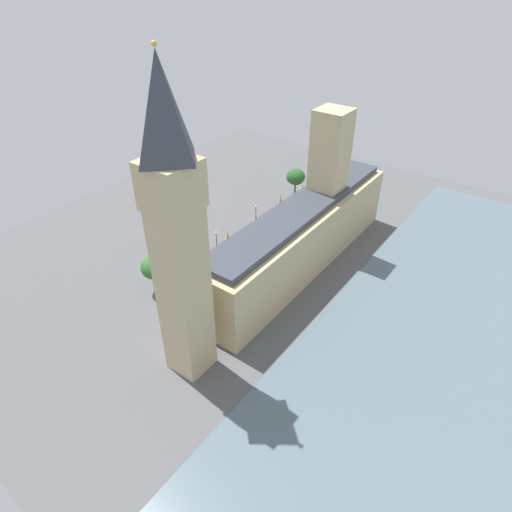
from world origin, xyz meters
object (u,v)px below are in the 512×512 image
object	(u,v)px
clock_tower	(177,234)
car_dark_green_opposite_hall	(241,258)
double_decker_bus_corner	(299,211)
parliament_building	(303,230)
plane_tree_kerbside	(155,267)
car_white_leading	(196,288)
pedestrian_by_river_gate	(289,234)
double_decker_bus_midblock	(263,231)
pedestrian_near_tower	(256,260)
street_lamp_slot_10	(256,211)
plane_tree_under_trees	(296,177)
car_blue_trailing	(229,272)
street_lamp_far_end	(216,238)

from	to	relation	value
clock_tower	car_dark_green_opposite_hall	xyz separation A→B (m)	(13.77, -33.49, -29.13)
double_decker_bus_corner	car_dark_green_opposite_hall	xyz separation A→B (m)	(0.09, 28.11, -1.75)
car_dark_green_opposite_hall	parliament_building	bearing A→B (deg)	-147.03
plane_tree_kerbside	car_white_leading	bearing A→B (deg)	-147.07
double_decker_bus_corner	pedestrian_by_river_gate	bearing A→B (deg)	-73.59
pedestrian_by_river_gate	double_decker_bus_midblock	bearing A→B (deg)	60.29
pedestrian_near_tower	street_lamp_slot_10	world-z (taller)	street_lamp_slot_10
parliament_building	clock_tower	size ratio (longest dim) A/B	1.17
pedestrian_by_river_gate	plane_tree_under_trees	bearing A→B (deg)	-47.73
double_decker_bus_corner	car_dark_green_opposite_hall	size ratio (longest dim) A/B	2.35
car_blue_trailing	plane_tree_kerbside	distance (m)	18.68
car_blue_trailing	double_decker_bus_midblock	bearing A→B (deg)	-78.71
clock_tower	street_lamp_slot_10	world-z (taller)	clock_tower
parliament_building	double_decker_bus_corner	xyz separation A→B (m)	(12.74, -19.13, -7.14)
pedestrian_near_tower	plane_tree_under_trees	bearing A→B (deg)	129.66
car_dark_green_opposite_hall	pedestrian_by_river_gate	world-z (taller)	car_dark_green_opposite_hall
parliament_building	car_dark_green_opposite_hall	bearing A→B (deg)	35.00
car_white_leading	street_lamp_far_end	size ratio (longest dim) A/B	0.66
car_blue_trailing	parliament_building	bearing A→B (deg)	-124.46
pedestrian_near_tower	street_lamp_far_end	size ratio (longest dim) A/B	0.24
clock_tower	pedestrian_by_river_gate	bearing A→B (deg)	-78.53
double_decker_bus_corner	double_decker_bus_midblock	bearing A→B (deg)	-97.60
parliament_building	double_decker_bus_corner	distance (m)	24.07
plane_tree_under_trees	street_lamp_slot_10	size ratio (longest dim) A/B	1.46
double_decker_bus_midblock	car_dark_green_opposite_hall	world-z (taller)	double_decker_bus_midblock
double_decker_bus_corner	street_lamp_slot_10	size ratio (longest dim) A/B	1.57
car_dark_green_opposite_hall	car_white_leading	xyz separation A→B (m)	(1.10, 16.42, -0.01)
double_decker_bus_midblock	plane_tree_under_trees	xyz separation A→B (m)	(6.84, -27.86, 4.49)
pedestrian_near_tower	plane_tree_kerbside	xyz separation A→B (m)	(12.11, 23.09, 6.02)
double_decker_bus_corner	pedestrian_near_tower	bearing A→B (deg)	-83.91
car_blue_trailing	pedestrian_by_river_gate	distance (m)	24.18
double_decker_bus_midblock	car_blue_trailing	distance (m)	18.93
car_blue_trailing	street_lamp_far_end	xyz separation A→B (m)	(9.25, -6.20, 3.49)
plane_tree_kerbside	street_lamp_slot_10	bearing A→B (deg)	-91.12
parliament_building	clock_tower	xyz separation A→B (m)	(-0.94, 42.48, 20.24)
car_dark_green_opposite_hall	pedestrian_by_river_gate	xyz separation A→B (m)	(-3.43, -17.45, -0.15)
car_blue_trailing	plane_tree_under_trees	xyz separation A→B (m)	(9.77, -46.49, 6.23)
double_decker_bus_midblock	parliament_building	bearing A→B (deg)	167.20
double_decker_bus_midblock	plane_tree_kerbside	world-z (taller)	plane_tree_kerbside
parliament_building	car_blue_trailing	size ratio (longest dim) A/B	14.14
car_dark_green_opposite_hall	car_blue_trailing	bearing A→B (deg)	97.81
clock_tower	street_lamp_far_end	size ratio (longest dim) A/B	9.26
car_white_leading	pedestrian_by_river_gate	bearing A→B (deg)	84.78
double_decker_bus_midblock	plane_tree_kerbside	size ratio (longest dim) A/B	1.11
street_lamp_far_end	street_lamp_slot_10	size ratio (longest dim) A/B	0.94
parliament_building	car_dark_green_opposite_hall	xyz separation A→B (m)	(12.83, 8.99, -8.89)
clock_tower	street_lamp_slot_10	bearing A→B (deg)	-66.76
car_blue_trailing	plane_tree_under_trees	world-z (taller)	plane_tree_under_trees
plane_tree_under_trees	pedestrian_near_tower	bearing A→B (deg)	107.44
clock_tower	double_decker_bus_corner	xyz separation A→B (m)	(13.68, -61.60, -27.38)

